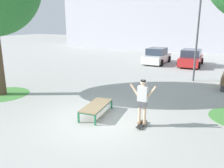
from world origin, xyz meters
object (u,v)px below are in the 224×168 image
(skater, at_px, (143,99))
(car_white, at_px, (157,56))
(light_post, at_px, (199,22))
(skate_box, at_px, (96,106))
(skateboard, at_px, (142,124))
(car_red, at_px, (191,58))

(skater, bearing_deg, car_white, 103.04)
(light_post, bearing_deg, skater, -95.98)
(skate_box, bearing_deg, skateboard, -4.70)
(skate_box, distance_m, car_red, 14.04)
(car_red, bearing_deg, car_white, -179.11)
(skater, height_order, car_red, skater)
(car_white, xyz_separation_m, car_red, (3.14, 0.05, 0.00))
(car_white, bearing_deg, light_post, -55.04)
(car_white, bearing_deg, car_red, 0.89)
(skater, relative_size, light_post, 0.29)
(light_post, bearing_deg, skateboard, -95.98)
(skate_box, xyz_separation_m, skateboard, (2.05, -0.17, -0.34))
(skateboard, bearing_deg, car_white, 103.04)
(skate_box, distance_m, car_white, 13.91)
(skate_box, relative_size, skater, 1.16)
(skate_box, distance_m, light_post, 9.16)
(skater, xyz_separation_m, light_post, (0.85, 8.16, 2.75))
(light_post, bearing_deg, car_red, 99.24)
(skateboard, distance_m, light_post, 9.02)
(car_red, bearing_deg, light_post, -80.76)
(car_white, distance_m, car_red, 3.14)
(skateboard, bearing_deg, skater, 91.29)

